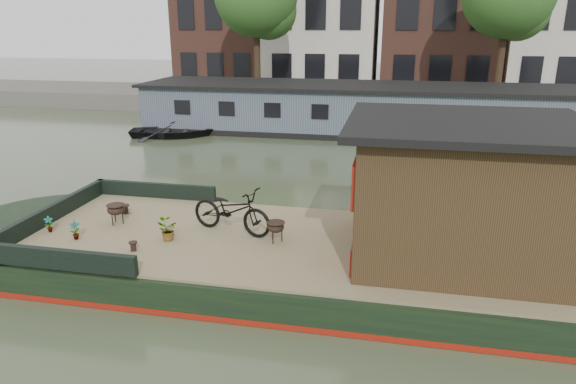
% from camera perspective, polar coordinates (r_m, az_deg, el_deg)
% --- Properties ---
extents(ground, '(120.00, 120.00, 0.00)m').
position_cam_1_polar(ground, '(9.98, 4.98, -9.25)').
color(ground, '#373F28').
rests_on(ground, ground).
extents(houseboat_hull, '(14.01, 4.02, 0.60)m').
position_cam_1_polar(houseboat_hull, '(10.07, -2.58, -7.19)').
color(houseboat_hull, black).
rests_on(houseboat_hull, ground).
extents(houseboat_deck, '(11.80, 3.80, 0.05)m').
position_cam_1_polar(houseboat_deck, '(9.71, 5.08, -5.97)').
color(houseboat_deck, olive).
rests_on(houseboat_deck, houseboat_hull).
extents(bow_bulwark, '(3.00, 4.00, 0.35)m').
position_cam_1_polar(bow_bulwark, '(11.31, -21.32, -2.55)').
color(bow_bulwark, black).
rests_on(bow_bulwark, houseboat_deck).
extents(cabin, '(4.00, 3.50, 2.42)m').
position_cam_1_polar(cabin, '(9.31, 18.79, 0.28)').
color(cabin, black).
rests_on(cabin, houseboat_deck).
extents(bicycle, '(1.85, 1.06, 0.92)m').
position_cam_1_polar(bicycle, '(10.12, -6.30, -2.02)').
color(bicycle, black).
rests_on(bicycle, houseboat_deck).
extents(potted_plant_a, '(0.24, 0.22, 0.37)m').
position_cam_1_polar(potted_plant_a, '(10.62, -22.60, -3.96)').
color(potted_plant_a, '#9D432C').
rests_on(potted_plant_a, houseboat_deck).
extents(potted_plant_c, '(0.41, 0.37, 0.42)m').
position_cam_1_polar(potted_plant_c, '(10.03, -13.33, -4.14)').
color(potted_plant_c, maroon).
rests_on(potted_plant_c, houseboat_deck).
extents(potted_plant_e, '(0.20, 0.20, 0.32)m').
position_cam_1_polar(potted_plant_e, '(11.22, -25.02, -3.27)').
color(potted_plant_e, '#A13F2F').
rests_on(potted_plant_e, houseboat_deck).
extents(brazier_front, '(0.40, 0.40, 0.40)m').
position_cam_1_polar(brazier_front, '(9.71, -1.37, -4.44)').
color(brazier_front, black).
rests_on(brazier_front, houseboat_deck).
extents(brazier_rear, '(0.44, 0.44, 0.42)m').
position_cam_1_polar(brazier_rear, '(11.15, -18.54, -2.35)').
color(brazier_rear, black).
rests_on(brazier_rear, houseboat_deck).
extents(bollard_port, '(0.18, 0.18, 0.20)m').
position_cam_1_polar(bollard_port, '(11.72, -17.61, -1.83)').
color(bollard_port, black).
rests_on(bollard_port, houseboat_deck).
extents(bollard_stbd, '(0.15, 0.15, 0.18)m').
position_cam_1_polar(bollard_stbd, '(9.78, -16.81, -5.80)').
color(bollard_stbd, black).
rests_on(bollard_stbd, houseboat_deck).
extents(dinghy, '(4.04, 3.29, 0.73)m').
position_cam_1_polar(dinghy, '(22.73, -12.77, 6.95)').
color(dinghy, black).
rests_on(dinghy, ground).
extents(far_houseboat, '(20.40, 4.40, 2.11)m').
position_cam_1_polar(far_houseboat, '(23.12, 9.26, 8.86)').
color(far_houseboat, '#4B5A65').
rests_on(far_houseboat, ground).
extents(quay, '(60.00, 6.00, 0.90)m').
position_cam_1_polar(quay, '(29.63, 9.83, 9.79)').
color(quay, '#47443F').
rests_on(quay, ground).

